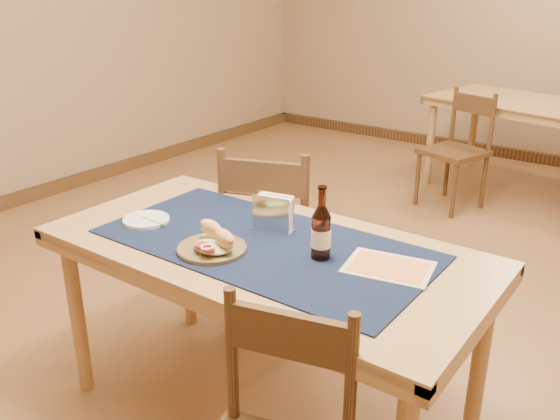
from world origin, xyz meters
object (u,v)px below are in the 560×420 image
Objects in this scene: chair_main_far at (273,236)px; beer_bottle at (321,232)px; sandwich_plate at (213,245)px; main_table at (264,265)px; back_table at (540,114)px; napkin_holder at (273,214)px.

chair_main_far is 0.86m from beer_bottle.
beer_bottle is at bearing 28.48° from sandwich_plate.
main_table is 1.68× the size of chair_main_far.
back_table is at bearing 85.67° from sandwich_plate.
back_table is at bearing 91.18° from beer_bottle.
chair_main_far is at bearing 110.60° from sandwich_plate.
back_table is 1.86× the size of chair_main_far.
napkin_holder is at bearing -93.68° from back_table.
main_table is 0.90× the size of back_table.
sandwich_plate is at bearing -101.71° from napkin_holder.
main_table and back_table have the same top height.
back_table is 3.43m from sandwich_plate.
napkin_holder is (0.06, 0.27, 0.04)m from sandwich_plate.
main_table is 6.27× the size of beer_bottle.
napkin_holder reaches higher than sandwich_plate.
main_table is at bearing -56.32° from chair_main_far.
beer_bottle reaches higher than main_table.
beer_bottle is (0.33, 0.18, 0.07)m from sandwich_plate.
chair_main_far is (-0.52, -2.72, -0.17)m from back_table.
chair_main_far is at bearing -100.83° from back_table.
napkin_holder is (-0.20, -3.15, 0.15)m from back_table.
chair_main_far is 5.75× the size of napkin_holder.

